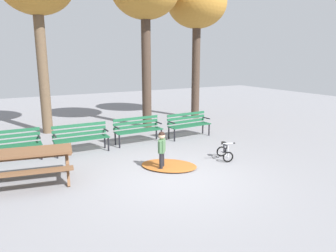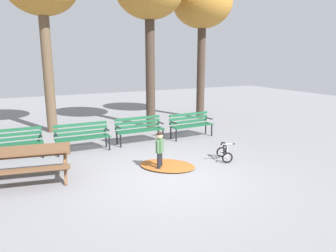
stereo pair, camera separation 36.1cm
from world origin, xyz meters
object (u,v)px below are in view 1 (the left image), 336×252
object	(u,v)px
picnic_table	(30,158)
park_bench_far_left	(10,143)
park_bench_right	(138,128)
child_standing	(162,148)
kids_bicycle	(225,152)
park_bench_far_right	(188,123)
park_bench_left	(81,136)

from	to	relation	value
picnic_table	park_bench_far_left	size ratio (longest dim) A/B	1.25
park_bench_right	child_standing	xyz separation A→B (m)	(-0.48, -2.62, 0.07)
child_standing	kids_bicycle	xyz separation A→B (m)	(1.92, -0.12, -0.38)
park_bench_far_right	child_standing	size ratio (longest dim) A/B	1.64
park_bench_right	kids_bicycle	distance (m)	3.11
park_bench_far_left	kids_bicycle	size ratio (longest dim) A/B	2.57
park_bench_right	child_standing	world-z (taller)	child_standing
park_bench_left	child_standing	world-z (taller)	child_standing
park_bench_far_right	park_bench_left	bearing A→B (deg)	-179.57
picnic_table	park_bench_far_right	world-z (taller)	park_bench_far_right
park_bench_far_right	child_standing	world-z (taller)	child_standing
child_standing	kids_bicycle	bearing A→B (deg)	-3.60
picnic_table	child_standing	size ratio (longest dim) A/B	2.02
park_bench_far_left	child_standing	distance (m)	4.21
park_bench_far_left	kids_bicycle	world-z (taller)	park_bench_far_left
park_bench_right	kids_bicycle	bearing A→B (deg)	-62.29
park_bench_left	park_bench_right	size ratio (longest dim) A/B	1.00
park_bench_left	park_bench_right	bearing A→B (deg)	4.47
park_bench_right	child_standing	size ratio (longest dim) A/B	1.62
park_bench_left	kids_bicycle	bearing A→B (deg)	-37.83
park_bench_far_left	park_bench_left	xyz separation A→B (m)	(1.90, -0.12, 0.00)
park_bench_far_right	child_standing	bearing A→B (deg)	-133.60
park_bench_far_left	park_bench_far_right	world-z (taller)	same
park_bench_left	park_bench_far_right	bearing A→B (deg)	0.43
picnic_table	park_bench_left	distance (m)	2.40
park_bench_far_right	kids_bicycle	world-z (taller)	park_bench_far_right
child_standing	kids_bicycle	distance (m)	1.96
park_bench_far_right	child_standing	distance (m)	3.45
park_bench_right	kids_bicycle	xyz separation A→B (m)	(1.44, -2.74, -0.31)
picnic_table	park_bench_right	distance (m)	3.99
kids_bicycle	park_bench_right	bearing A→B (deg)	117.71
park_bench_far_left	park_bench_right	bearing A→B (deg)	0.37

